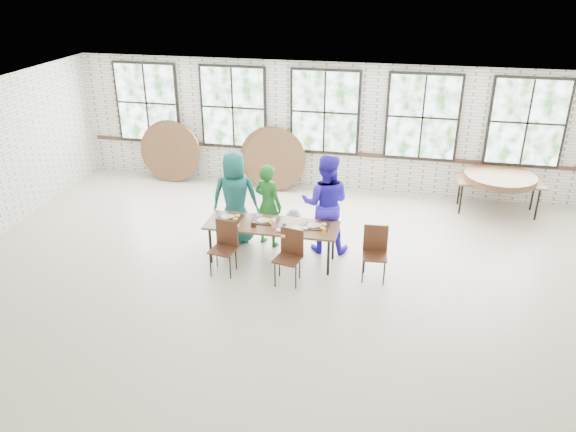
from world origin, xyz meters
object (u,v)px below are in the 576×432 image
Objects in this scene: chair_near_right at (290,251)px; storage_table at (499,183)px; dining_table at (272,227)px; chair_near_left at (225,242)px.

storage_table is at bearing 57.24° from chair_near_right.
chair_near_left is (-0.72, -0.52, -0.13)m from dining_table.
chair_near_left is 1.00× the size of chair_near_right.
chair_near_left is at bearing -146.77° from storage_table.
chair_near_left is 0.52× the size of storage_table.
storage_table is at bearing 36.52° from dining_table.
chair_near_right is at bearing -138.52° from storage_table.
chair_near_right is at bearing 4.84° from chair_near_left.
chair_near_left reaches higher than dining_table.
chair_near_left is 1.19m from chair_near_right.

